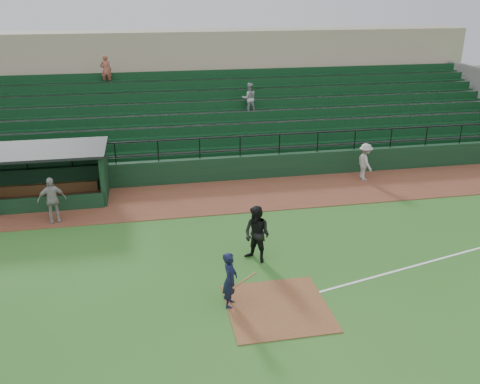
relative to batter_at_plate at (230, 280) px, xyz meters
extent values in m
plane|color=#295D1E|center=(1.37, 0.59, -0.89)|extent=(90.00, 90.00, 0.00)
cube|color=brown|center=(1.37, 8.59, -0.88)|extent=(40.00, 4.00, 0.03)
cube|color=brown|center=(1.37, -0.41, -0.88)|extent=(3.00, 3.00, 0.03)
cube|color=white|center=(9.37, 1.79, -0.89)|extent=(17.49, 4.44, 0.01)
cube|color=black|center=(1.37, 10.79, -0.29)|extent=(36.00, 0.35, 1.20)
cylinder|color=black|center=(1.37, 10.79, 1.31)|extent=(36.00, 0.06, 0.06)
cube|color=slate|center=(1.37, 15.69, 0.91)|extent=(36.00, 9.00, 3.60)
cube|color=#0E3519|center=(1.37, 15.19, 1.36)|extent=(34.56, 8.00, 4.05)
cube|color=tan|center=(1.37, 22.19, 2.31)|extent=(38.00, 3.00, 6.40)
cube|color=slate|center=(1.37, 20.19, 2.81)|extent=(36.00, 2.00, 0.20)
imported|color=#A2A2A2|center=(3.80, 15.49, 2.22)|extent=(0.84, 0.66, 1.73)
imported|color=#A84E3D|center=(-4.19, 18.49, 3.59)|extent=(0.64, 0.42, 1.76)
cube|color=black|center=(-8.38, 10.99, 0.26)|extent=(8.50, 0.20, 2.30)
cube|color=black|center=(-4.13, 9.69, 0.26)|extent=(0.20, 2.60, 2.30)
cube|color=black|center=(-8.38, 9.69, 1.47)|extent=(8.90, 3.20, 0.12)
cube|color=olive|center=(-8.38, 10.59, -0.64)|extent=(7.65, 0.40, 0.50)
cube|color=black|center=(-8.38, 8.34, -0.54)|extent=(8.50, 0.12, 0.70)
imported|color=black|center=(0.00, 0.00, 0.00)|extent=(0.63, 0.76, 1.78)
cylinder|color=olive|center=(0.40, -0.20, 0.06)|extent=(0.79, 0.34, 0.35)
imported|color=black|center=(1.38, 2.51, 0.13)|extent=(1.25, 1.26, 2.05)
imported|color=#A59F9A|center=(8.43, 9.49, 0.06)|extent=(0.73, 1.22, 1.85)
imported|color=#A59F9B|center=(-6.07, 7.19, 0.09)|extent=(1.20, 0.72, 1.91)
camera|label=1|loc=(-2.16, -12.82, 7.99)|focal=38.02mm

